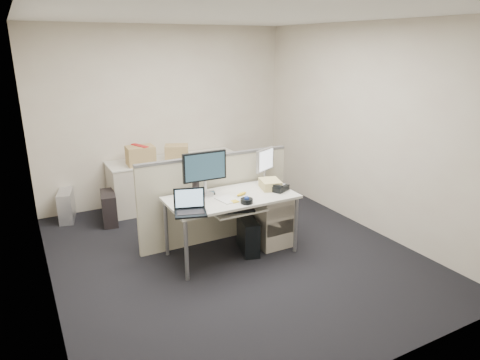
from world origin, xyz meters
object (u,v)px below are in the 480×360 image
desk (231,202)px  laptop (190,203)px  desk_phone (279,188)px  monitor_main (205,174)px

desk → laptop: size_ratio=4.54×
desk → desk_phone: 0.61m
monitor_main → desk_phone: 0.92m
desk → desk_phone: (0.60, -0.09, 0.10)m
desk → laptop: 0.71m
desk → monitor_main: (-0.25, 0.18, 0.33)m
monitor_main → laptop: size_ratio=1.59×
desk → desk_phone: desk_phone is taller
desk → laptop: (-0.62, -0.28, 0.19)m
desk → monitor_main: monitor_main is taller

